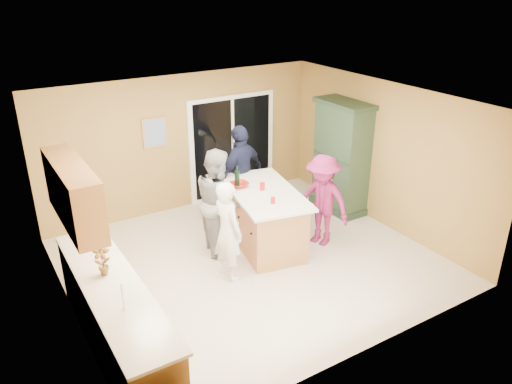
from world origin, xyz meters
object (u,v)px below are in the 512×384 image
woman_grey (218,201)px  woman_navy (241,174)px  woman_magenta (322,200)px  woman_white (228,231)px  kitchen_island (264,220)px  green_hutch (341,158)px

woman_grey → woman_navy: woman_navy is taller
woman_magenta → woman_white: bearing=-105.8°
woman_grey → woman_magenta: bearing=-102.6°
kitchen_island → woman_navy: (0.15, 1.00, 0.45)m
kitchen_island → woman_white: bearing=-140.2°
kitchen_island → woman_magenta: 1.02m
kitchen_island → green_hutch: (2.02, 0.45, 0.57)m
woman_white → woman_navy: woman_navy is taller
green_hutch → woman_magenta: 1.48m
woman_white → woman_grey: bearing=-26.2°
green_hutch → woman_white: green_hutch is taller
green_hutch → woman_magenta: size_ratio=1.35×
woman_white → woman_magenta: size_ratio=0.98×
woman_grey → woman_magenta: (1.57, -0.72, -0.09)m
woman_white → woman_grey: size_ratio=0.89×
green_hutch → woman_grey: bearing=-176.5°
green_hutch → woman_navy: size_ratio=1.17×
kitchen_island → woman_magenta: bearing=-15.9°
green_hutch → woman_white: bearing=-161.9°
green_hutch → woman_magenta: (-1.16, -0.89, -0.25)m
woman_navy → woman_grey: bearing=19.7°
woman_white → woman_navy: 1.91m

